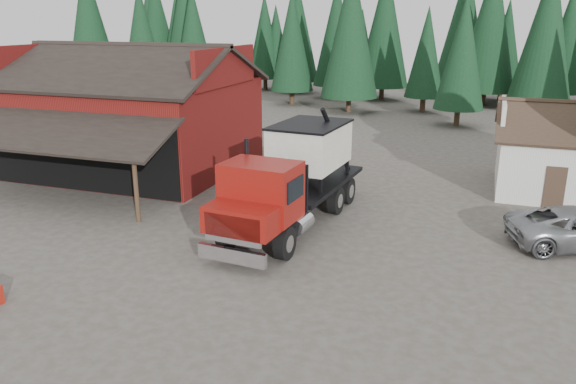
% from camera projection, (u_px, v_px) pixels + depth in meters
% --- Properties ---
extents(ground, '(120.00, 120.00, 0.00)m').
position_uv_depth(ground, '(236.00, 258.00, 20.72)').
color(ground, '#474038').
rests_on(ground, ground).
extents(red_barn, '(12.80, 13.63, 7.18)m').
position_uv_depth(red_barn, '(132.00, 122.00, 32.33)').
color(red_barn, maroon).
rests_on(red_barn, ground).
extents(conifer_backdrop, '(76.00, 16.00, 16.00)m').
position_uv_depth(conifer_backdrop, '(404.00, 102.00, 58.51)').
color(conifer_backdrop, black).
rests_on(conifer_backdrop, ground).
extents(near_pine_a, '(4.40, 4.40, 11.40)m').
position_uv_depth(near_pine_a, '(142.00, 41.00, 51.02)').
color(near_pine_a, '#382619').
rests_on(near_pine_a, ground).
extents(near_pine_b, '(3.96, 3.96, 10.40)m').
position_uv_depth(near_pine_b, '(463.00, 52.00, 44.05)').
color(near_pine_b, '#382619').
rests_on(near_pine_b, ground).
extents(near_pine_d, '(5.28, 5.28, 13.40)m').
position_uv_depth(near_pine_d, '(351.00, 30.00, 50.38)').
color(near_pine_d, '#382619').
rests_on(near_pine_d, ground).
extents(feed_truck, '(3.67, 10.64, 4.71)m').
position_uv_depth(feed_truck, '(293.00, 175.00, 23.42)').
color(feed_truck, black).
rests_on(feed_truck, ground).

